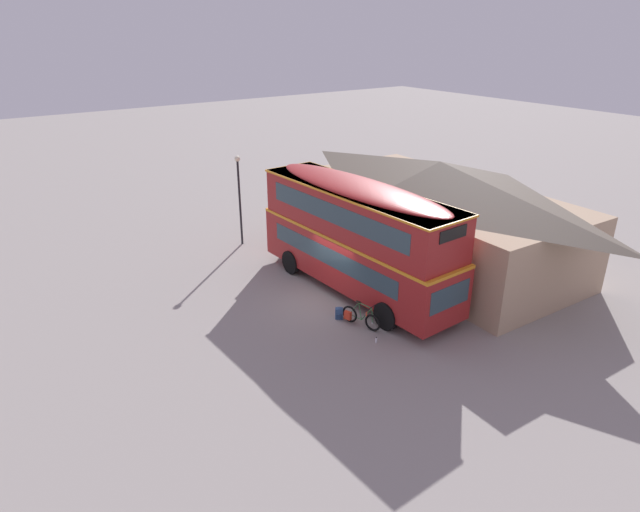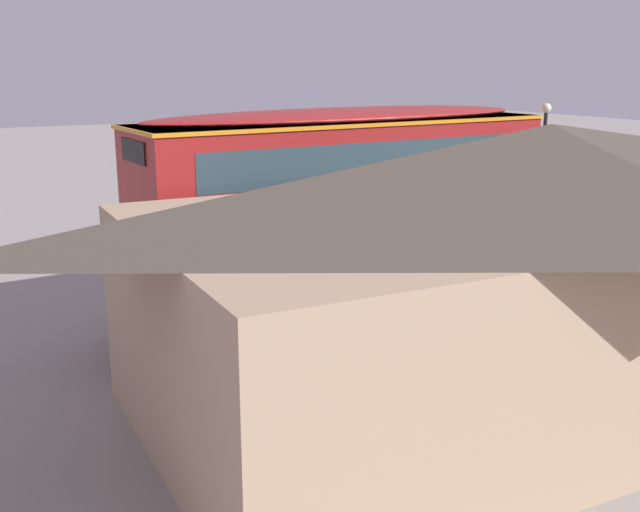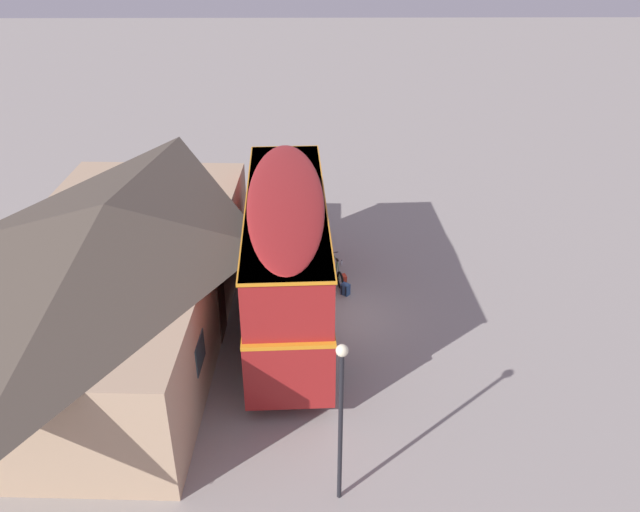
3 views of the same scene
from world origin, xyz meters
TOP-DOWN VIEW (x-y plane):
  - ground_plane at (0.00, 0.00)m, footprint 120.00×120.00m
  - double_decker_bus at (-0.04, 1.49)m, footprint 10.21×2.97m
  - touring_bicycle at (2.40, -0.25)m, footprint 1.68×0.75m
  - backpack_on_ground at (1.51, -0.54)m, footprint 0.36×0.37m
  - water_bottle_clear_plastic at (3.67, -0.48)m, footprint 0.08×0.08m
  - pub_building at (-0.80, 6.95)m, footprint 14.39×7.50m
  - street_lamp at (-7.68, 0.01)m, footprint 0.28×0.28m

SIDE VIEW (x-z plane):
  - ground_plane at x=0.00m, z-range 0.00..0.00m
  - water_bottle_clear_plastic at x=3.67m, z-range -0.01..0.21m
  - backpack_on_ground at x=1.51m, z-range 0.01..0.50m
  - touring_bicycle at x=2.40m, z-range -0.14..0.89m
  - pub_building at x=-0.80m, z-range 0.04..4.81m
  - double_decker_bus at x=-0.04m, z-range 0.25..5.04m
  - street_lamp at x=-7.68m, z-range 0.55..5.19m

